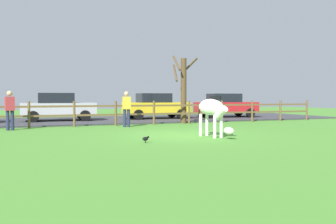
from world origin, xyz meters
name	(u,v)px	position (x,y,z in m)	size (l,w,h in m)	color
ground_plane	(182,135)	(0.00, 0.00, 0.00)	(60.00, 60.00, 0.00)	#47842D
parking_asphalt	(120,119)	(0.00, 9.30, 0.03)	(28.00, 7.40, 0.05)	#38383D
paddock_fence	(135,111)	(-0.31, 5.00, 0.68)	(21.48, 0.11, 1.20)	brown
bare_tree	(183,88)	(2.39, 5.29, 1.84)	(1.32, 1.17, 3.57)	#513A23
zebra	(212,110)	(0.67, -1.01, 0.93)	(0.68, 1.93, 1.41)	white
crow_on_grass	(146,139)	(-1.95, -1.67, 0.13)	(0.21, 0.10, 0.20)	black
parked_car_red	(225,105)	(7.05, 8.85, 0.84)	(4.15, 2.21, 1.56)	red
parked_car_yellow	(155,106)	(2.18, 9.05, 0.84)	(4.06, 2.00, 1.56)	yellow
parked_car_silver	(58,107)	(-3.61, 9.12, 0.84)	(4.04, 1.95, 1.56)	#B7BABF
visitor_left_of_tree	(127,107)	(-0.98, 4.15, 0.91)	(0.37, 0.24, 1.64)	#232847
visitor_right_of_tree	(10,108)	(-5.91, 4.27, 0.91)	(0.40, 0.29, 1.64)	#232847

